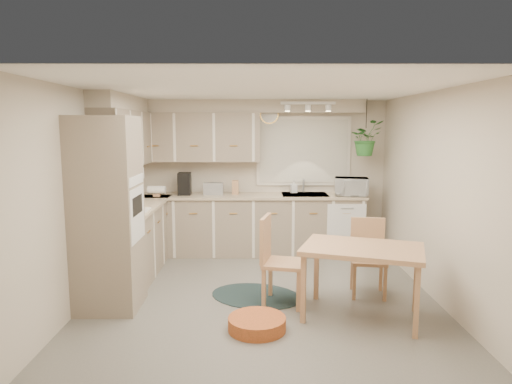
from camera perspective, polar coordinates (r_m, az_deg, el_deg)
floor at (r=5.58m, az=0.70°, el=-12.68°), size 4.20×4.20×0.00m
ceiling at (r=5.23m, az=0.75°, el=12.69°), size 4.20×4.20×0.00m
wall_back at (r=7.36m, az=0.46°, el=2.02°), size 4.00×0.04×2.40m
wall_front at (r=3.21m, az=1.33°, el=-5.98°), size 4.00×0.04×2.40m
wall_left at (r=5.61m, az=-20.16°, el=-0.40°), size 0.04×4.20×2.40m
wall_right at (r=5.67m, az=21.36°, el=-0.37°), size 0.04×4.20×2.40m
base_cab_left at (r=6.49m, az=-14.70°, el=-5.82°), size 0.60×1.85×0.90m
base_cab_back at (r=7.18m, az=-1.12°, el=-4.20°), size 3.60×0.60×0.90m
counter_left at (r=6.39m, az=-14.76°, el=-1.72°), size 0.64×1.89×0.04m
counter_back at (r=7.09m, az=-1.13°, el=-0.50°), size 3.64×0.64×0.04m
oven_stack at (r=5.18m, az=-18.09°, el=-2.66°), size 0.65×0.65×2.10m
wall_oven_face at (r=5.09m, az=-14.66°, el=-2.70°), size 0.02×0.56×0.58m
upper_cab_left at (r=6.46m, az=-15.94°, el=6.41°), size 0.35×2.00×0.75m
upper_cab_back at (r=7.20m, az=-7.56°, el=6.80°), size 2.00×0.35×0.75m
soffit_left at (r=6.47m, az=-16.32°, el=10.61°), size 0.30×2.00×0.20m
soffit_back at (r=7.17m, az=-1.14°, el=10.66°), size 3.60×0.30×0.20m
cooktop at (r=5.84m, az=-16.08°, el=-2.44°), size 0.52×0.58×0.02m
range_hood at (r=5.78m, az=-16.45°, el=2.00°), size 0.40×0.60×0.14m
window_blinds at (r=7.34m, az=5.96°, el=5.09°), size 1.40×0.02×1.00m
window_frame at (r=7.35m, az=5.95°, el=5.10°), size 1.50×0.02×1.10m
sink at (r=7.14m, az=6.11°, el=-0.64°), size 0.70×0.48×0.10m
dishwasher_front at (r=7.02m, az=11.21°, el=-4.85°), size 0.58×0.02×0.83m
track_light_bar at (r=6.82m, az=6.52°, el=10.99°), size 0.80×0.04×0.04m
wall_clock at (r=7.29m, az=1.66°, el=9.67°), size 0.30×0.03×0.30m
dining_table at (r=4.98m, az=13.05°, el=-10.89°), size 1.40×1.15×0.76m
chair_left at (r=5.17m, az=3.53°, el=-8.57°), size 0.56×0.56×1.00m
chair_back at (r=5.58m, az=13.90°, el=-8.05°), size 0.47×0.47×0.90m
braided_rug at (r=5.53m, az=0.01°, el=-12.83°), size 1.32×1.17×0.01m
pet_bed at (r=4.66m, az=0.12°, el=-16.15°), size 0.76×0.76×0.13m
microwave at (r=7.13m, az=11.82°, el=0.90°), size 0.53×0.34×0.34m
soap_bottle at (r=7.26m, az=4.72°, el=0.23°), size 0.14×0.23×0.10m
hanging_plant at (r=7.12m, az=13.53°, el=6.09°), size 0.65×0.68×0.42m
coffee_maker at (r=7.15m, az=-8.93°, el=1.03°), size 0.20×0.24×0.34m
toaster at (r=7.13m, az=-5.32°, el=0.43°), size 0.31×0.18×0.19m
knife_block at (r=7.13m, az=-2.60°, el=0.60°), size 0.10×0.10×0.22m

